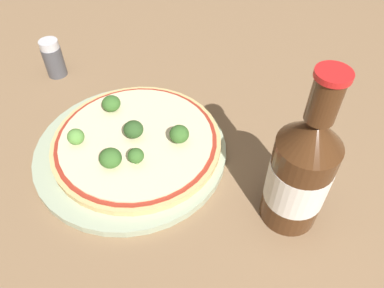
{
  "coord_description": "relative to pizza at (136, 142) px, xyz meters",
  "views": [
    {
      "loc": [
        0.33,
        -0.23,
        0.42
      ],
      "look_at": [
        0.11,
        0.02,
        0.06
      ],
      "focal_mm": 35.0,
      "sensor_mm": 36.0,
      "label": 1
    }
  ],
  "objects": [
    {
      "name": "broccoli_floret_2",
      "position": [
        -0.07,
        0.02,
        0.02
      ],
      "size": [
        0.03,
        0.03,
        0.02
      ],
      "color": "#89A866",
      "rests_on": "pizza"
    },
    {
      "name": "pizza",
      "position": [
        0.0,
        0.0,
        0.0
      ],
      "size": [
        0.25,
        0.25,
        0.01
      ],
      "color": "tan",
      "rests_on": "plate"
    },
    {
      "name": "broccoli_floret_0",
      "position": [
        -0.05,
        -0.06,
        0.02
      ],
      "size": [
        0.02,
        0.02,
        0.02
      ],
      "color": "#89A866",
      "rests_on": "pizza"
    },
    {
      "name": "broccoli_floret_5",
      "position": [
        0.04,
        -0.03,
        0.02
      ],
      "size": [
        0.02,
        0.02,
        0.03
      ],
      "color": "#89A866",
      "rests_on": "pizza"
    },
    {
      "name": "broccoli_floret_4",
      "position": [
        -0.0,
        0.01,
        0.02
      ],
      "size": [
        0.03,
        0.03,
        0.03
      ],
      "color": "#89A866",
      "rests_on": "pizza"
    },
    {
      "name": "broccoli_floret_3",
      "position": [
        0.05,
        0.04,
        0.02
      ],
      "size": [
        0.03,
        0.03,
        0.03
      ],
      "color": "#89A866",
      "rests_on": "pizza"
    },
    {
      "name": "beer_bottle",
      "position": [
        0.23,
        0.06,
        0.07
      ],
      "size": [
        0.07,
        0.07,
        0.22
      ],
      "color": "#472814",
      "rests_on": "ground_plane"
    },
    {
      "name": "ground_plane",
      "position": [
        -0.02,
        0.0,
        -0.02
      ],
      "size": [
        3.0,
        3.0,
        0.0
      ],
      "primitive_type": "plane",
      "color": "#846647"
    },
    {
      "name": "pepper_shaker",
      "position": [
        -0.25,
        0.03,
        0.02
      ],
      "size": [
        0.03,
        0.03,
        0.07
      ],
      "color": "#4C4C51",
      "rests_on": "ground_plane"
    },
    {
      "name": "plate",
      "position": [
        -0.0,
        -0.01,
        -0.01
      ],
      "size": [
        0.28,
        0.28,
        0.01
      ],
      "color": "#A3B293",
      "rests_on": "ground_plane"
    },
    {
      "name": "broccoli_floret_1",
      "position": [
        0.01,
        -0.05,
        0.02
      ],
      "size": [
        0.03,
        0.03,
        0.03
      ],
      "color": "#89A866",
      "rests_on": "pizza"
    }
  ]
}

